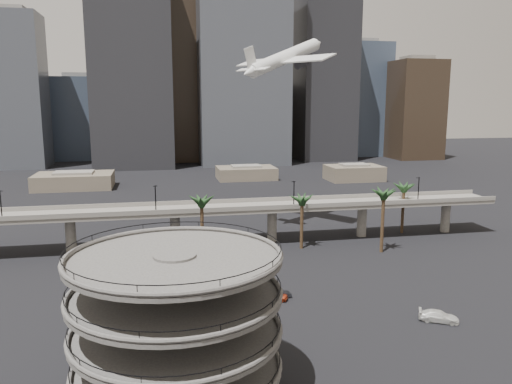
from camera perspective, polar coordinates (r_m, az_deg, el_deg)
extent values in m
plane|color=black|center=(63.73, 3.50, -19.46)|extent=(700.00, 700.00, 0.00)
cylinder|color=#494744|center=(54.81, -9.03, -15.34)|extent=(4.40, 4.40, 16.50)
cylinder|color=#494744|center=(56.75, -8.91, -19.19)|extent=(22.00, 22.00, 0.45)
torus|color=#494744|center=(56.52, -8.92, -18.77)|extent=(22.20, 22.20, 0.50)
torus|color=black|center=(56.13, -8.95, -18.06)|extent=(21.80, 21.80, 0.10)
cylinder|color=#494744|center=(54.90, -9.03, -15.55)|extent=(22.00, 22.00, 0.45)
torus|color=#494744|center=(54.70, -9.04, -15.10)|extent=(22.20, 22.20, 0.50)
torus|color=black|center=(54.36, -9.07, -14.34)|extent=(21.80, 21.80, 0.10)
cylinder|color=#494744|center=(53.30, -9.15, -11.67)|extent=(22.00, 22.00, 0.45)
torus|color=#494744|center=(53.12, -9.16, -11.20)|extent=(22.20, 22.20, 0.50)
torus|color=black|center=(52.84, -9.19, -10.39)|extent=(21.80, 21.80, 0.10)
cylinder|color=#494744|center=(51.95, -9.27, -7.57)|extent=(22.00, 22.00, 0.45)
torus|color=#494744|center=(51.81, -9.29, -7.07)|extent=(22.20, 22.20, 0.50)
torus|color=black|center=(51.58, -9.31, -6.22)|extent=(21.80, 21.80, 0.10)
cube|color=#67635B|center=(111.94, -3.64, -1.96)|extent=(130.00, 9.00, 0.90)
cube|color=#67635B|center=(107.40, -3.33, -1.99)|extent=(130.00, 0.30, 1.00)
cube|color=#67635B|center=(116.13, -3.95, -1.07)|extent=(130.00, 0.30, 1.00)
cylinder|color=#67635B|center=(113.51, -20.42, -4.60)|extent=(2.20, 2.20, 8.00)
cylinder|color=#67635B|center=(112.03, -9.22, -4.27)|extent=(2.20, 2.20, 8.00)
cylinder|color=#67635B|center=(114.83, 1.84, -3.79)|extent=(2.20, 2.20, 8.00)
cylinder|color=#67635B|center=(121.60, 12.00, -3.22)|extent=(2.20, 2.20, 8.00)
cylinder|color=#67635B|center=(131.75, 20.84, -2.64)|extent=(2.20, 2.20, 8.00)
cylinder|color=black|center=(110.70, -27.12, -1.36)|extent=(0.24, 0.24, 6.00)
cylinder|color=black|center=(106.39, -11.40, -0.86)|extent=(0.24, 0.24, 6.00)
cylinder|color=black|center=(110.39, 4.36, -0.29)|extent=(0.24, 0.24, 6.00)
cylinder|color=black|center=(121.86, 18.07, 0.22)|extent=(0.24, 0.24, 6.00)
cylinder|color=#49361F|center=(101.11, -6.17, -4.45)|extent=(0.70, 0.70, 12.15)
ellipsoid|color=#1B3819|center=(99.68, -6.24, -0.84)|extent=(4.40, 4.40, 2.00)
cylinder|color=#49361F|center=(109.12, 5.24, -3.70)|extent=(0.70, 0.70, 10.80)
ellipsoid|color=#1B3819|center=(107.88, 5.29, -0.71)|extent=(4.40, 4.40, 2.00)
cylinder|color=#49361F|center=(109.13, 14.25, -3.49)|extent=(0.70, 0.70, 12.60)
ellipsoid|color=#1B3819|center=(107.78, 14.41, -0.03)|extent=(4.40, 4.40, 2.00)
cylinder|color=#49361F|center=(126.78, 16.43, -2.02)|extent=(0.70, 0.70, 11.25)
ellipsoid|color=#1B3819|center=(125.69, 16.57, 0.66)|extent=(4.40, 4.40, 2.00)
cube|color=brown|center=(198.00, -20.06, 1.20)|extent=(28.00, 18.00, 5.50)
cube|color=#67635B|center=(197.56, -20.11, 2.11)|extent=(14.00, 9.00, 0.80)
cube|color=brown|center=(208.75, -1.14, 2.19)|extent=(24.00, 16.00, 5.00)
cube|color=#67635B|center=(208.37, -1.14, 2.98)|extent=(12.00, 8.00, 0.80)
cube|color=brown|center=(209.26, 11.13, 2.15)|extent=(22.00, 15.00, 6.00)
cube|color=#67635B|center=(208.83, 11.16, 3.08)|extent=(11.00, 7.50, 0.80)
cube|color=#41454D|center=(271.59, -25.71, 10.30)|extent=(26.00, 24.00, 73.54)
cube|color=#67635B|center=(274.96, -26.35, 18.21)|extent=(14.30, 13.20, 2.40)
cube|color=#374255|center=(301.37, -19.22, 7.93)|extent=(30.00, 30.00, 45.26)
cube|color=#67635B|center=(301.61, -19.49, 12.45)|extent=(16.50, 16.50, 2.40)
cube|color=black|center=(254.53, -14.10, 14.46)|extent=(38.00, 30.00, 103.71)
cube|color=#2E2319|center=(279.39, -7.48, 12.33)|extent=(28.00, 26.00, 84.85)
cube|color=#41454D|center=(263.48, -1.60, 15.63)|extent=(45.00, 32.00, 113.14)
cube|color=#85775C|center=(301.82, 2.03, 7.95)|extent=(24.00, 24.00, 39.60)
cube|color=#67635B|center=(301.74, 2.05, 11.93)|extent=(13.20, 13.20, 2.40)
cube|color=black|center=(284.27, 7.88, 12.76)|extent=(30.00, 28.00, 89.57)
cube|color=#374255|center=(312.24, 11.37, 10.25)|extent=(34.00, 30.00, 66.00)
cube|color=#67635B|center=(314.27, 11.60, 16.50)|extent=(18.70, 16.50, 2.40)
cube|color=#2E2319|center=(300.51, 17.65, 8.91)|extent=(26.00, 26.00, 54.68)
cube|color=#67635B|center=(301.47, 17.95, 14.33)|extent=(14.30, 14.30, 2.40)
cube|color=#85775C|center=(315.46, -5.44, 7.66)|extent=(22.00, 22.00, 35.83)
cube|color=#67635B|center=(315.22, -5.50, 11.13)|extent=(12.10, 12.10, 2.40)
cylinder|color=silver|center=(126.22, 3.37, 15.13)|extent=(21.99, 17.32, 10.87)
cone|color=silver|center=(137.10, 7.03, 16.49)|extent=(5.13, 4.96, 4.05)
cone|color=silver|center=(115.99, -0.90, 13.45)|extent=(4.82, 4.61, 3.70)
cube|color=silver|center=(125.63, 3.16, 14.80)|extent=(20.47, 25.05, 2.11)
cube|color=silver|center=(117.21, -0.35, 13.86)|extent=(7.01, 8.49, 0.88)
cube|color=silver|center=(116.82, -0.62, 15.04)|extent=(3.62, 2.77, 5.58)
cylinder|color=#25252A|center=(129.34, 1.65, 14.20)|extent=(4.40, 3.89, 2.88)
cylinder|color=#25252A|center=(123.13, 5.24, 14.37)|extent=(4.40, 3.89, 2.88)
imported|color=#AD3618|center=(82.43, 2.00, -11.70)|extent=(5.02, 3.68, 1.59)
imported|color=#212227|center=(83.22, 2.64, -11.57)|extent=(4.23, 1.86, 1.35)
imported|color=silver|center=(79.48, 20.16, -13.19)|extent=(6.01, 4.64, 1.63)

